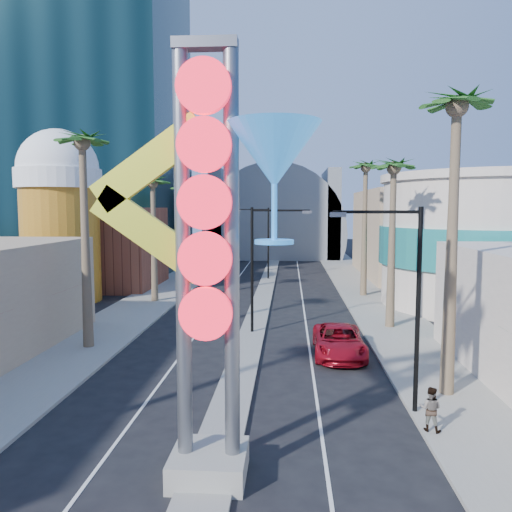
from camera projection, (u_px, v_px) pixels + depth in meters
The scene contains 21 objects.
sidewalk_west at pixel (164, 292), 47.17m from camera, with size 5.00×100.00×0.15m, color gray.
sidewalk_east at pixel (367, 294), 45.90m from camera, with size 5.00×100.00×0.15m, color gray.
median at pixel (266, 288), 49.51m from camera, with size 1.60×84.00×0.15m, color gray.
hotel_tower at pixel (96, 72), 62.51m from camera, with size 20.00×20.00×50.00m, color black.
brick_filler_west at pixel (107, 247), 50.21m from camera, with size 10.00×10.00×8.00m, color brown.
filler_east at pixel (407, 234), 57.91m from camera, with size 10.00×20.00×10.00m, color tan.
beer_mug at pixel (60, 209), 41.96m from camera, with size 7.00×7.00×14.50m.
turquoise_building at pixel (486, 242), 39.87m from camera, with size 16.60×16.60×10.60m.
canopy at pixel (275, 230), 82.88m from camera, with size 22.00×16.00×22.00m.
neon_sign at pixel (236, 231), 13.97m from camera, with size 6.53×2.60×12.55m.
streetlight_0 at pixel (261, 257), 31.14m from camera, with size 3.79×0.25×8.00m.
streetlight_1 at pixel (263, 236), 55.05m from camera, with size 3.79×0.25×8.00m.
streetlight_2 at pixel (406, 291), 18.81m from camera, with size 3.45×0.25×8.00m.
palm_1 at pixel (82, 155), 27.24m from camera, with size 2.40×2.40×12.70m.
palm_2 at pixel (153, 190), 41.27m from camera, with size 2.40×2.40×11.20m.
palm_3 at pixel (183, 194), 53.19m from camera, with size 2.40×2.40×11.20m.
palm_5 at pixel (456, 125), 20.03m from camera, with size 2.40×2.40×13.20m.
palm_6 at pixel (394, 177), 32.08m from camera, with size 2.40×2.40×11.70m.
palm_7 at pixel (366, 175), 43.91m from camera, with size 2.40×2.40×12.70m.
red_pickup at pixel (339, 341), 26.89m from camera, with size 2.65×5.76×1.60m, color #A40C1B.
pedestrian_b at pixel (430, 409), 17.45m from camera, with size 0.76×0.59×1.57m, color gray.
Camera 1 is at (2.33, -10.94, 7.94)m, focal length 35.00 mm.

